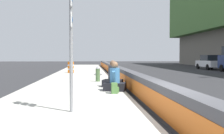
# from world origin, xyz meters

# --- Properties ---
(ground_plane) EXTENTS (160.00, 160.00, 0.00)m
(ground_plane) POSITION_xyz_m (0.00, 0.00, 0.00)
(ground_plane) COLOR #2B2B2D
(ground_plane) RESTS_ON ground
(sidewalk_strip) EXTENTS (80.00, 4.40, 0.14)m
(sidewalk_strip) POSITION_xyz_m (0.00, 2.65, 0.07)
(sidewalk_strip) COLOR #B5B2A8
(sidewalk_strip) RESTS_ON ground_plane
(jersey_barrier) EXTENTS (76.00, 0.45, 0.85)m
(jersey_barrier) POSITION_xyz_m (0.00, 0.00, 0.42)
(jersey_barrier) COLOR #47474C
(jersey_barrier) RESTS_ON ground_plane
(route_sign_post) EXTENTS (0.44, 0.09, 3.60)m
(route_sign_post) POSITION_xyz_m (0.78, 2.33, 2.23)
(route_sign_post) COLOR gray
(route_sign_post) RESTS_ON sidewalk_strip
(fire_hydrant) EXTENTS (0.26, 0.46, 0.88)m
(fire_hydrant) POSITION_xyz_m (9.08, 1.45, 0.59)
(fire_hydrant) COLOR #47663D
(fire_hydrant) RESTS_ON sidewalk_strip
(seated_person_foreground) EXTENTS (0.91, 1.00, 1.19)m
(seated_person_foreground) POSITION_xyz_m (4.92, 0.87, 0.51)
(seated_person_foreground) COLOR black
(seated_person_foreground) RESTS_ON sidewalk_strip
(seated_person_middle) EXTENTS (0.96, 1.05, 1.22)m
(seated_person_middle) POSITION_xyz_m (6.37, 0.84, 0.52)
(seated_person_middle) COLOR black
(seated_person_middle) RESTS_ON sidewalk_strip
(backpack) EXTENTS (0.32, 0.28, 0.40)m
(backpack) POSITION_xyz_m (4.08, 0.95, 0.33)
(backpack) COLOR #4C7A3D
(backpack) RESTS_ON sidewalk_strip
(construction_barrel) EXTENTS (0.54, 0.54, 0.95)m
(construction_barrel) POSITION_xyz_m (17.09, 3.52, 0.62)
(construction_barrel) COLOR orange
(construction_barrel) RESTS_ON sidewalk_strip
(parked_car_midline) EXTENTS (4.52, 1.99, 1.71)m
(parked_car_midline) POSITION_xyz_m (24.86, -12.17, 0.86)
(parked_car_midline) COLOR silver
(parked_car_midline) RESTS_ON ground_plane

